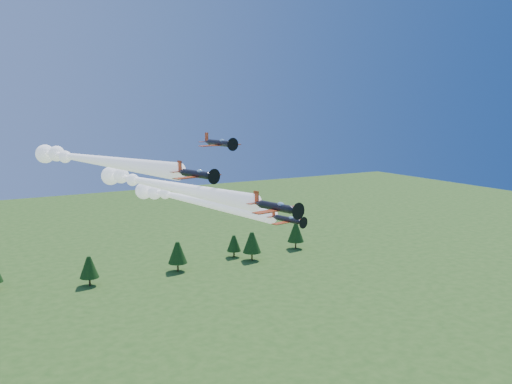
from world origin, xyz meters
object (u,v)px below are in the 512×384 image
plane_right (188,199)px  plane_slot (219,143)px  plane_left (90,159)px  plane_lead (159,184)px

plane_right → plane_slot: bearing=-111.6°
plane_left → plane_slot: (15.93, -18.72, 3.33)m
plane_lead → plane_left: plane_left is taller
plane_lead → plane_right: bearing=31.9°
plane_lead → plane_slot: 16.16m
plane_lead → plane_left: 12.83m
plane_left → plane_right: 21.83m
plane_lead → plane_slot: size_ratio=6.70×
plane_right → plane_lead: bearing=-148.7°
plane_right → plane_left: bearing=176.4°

